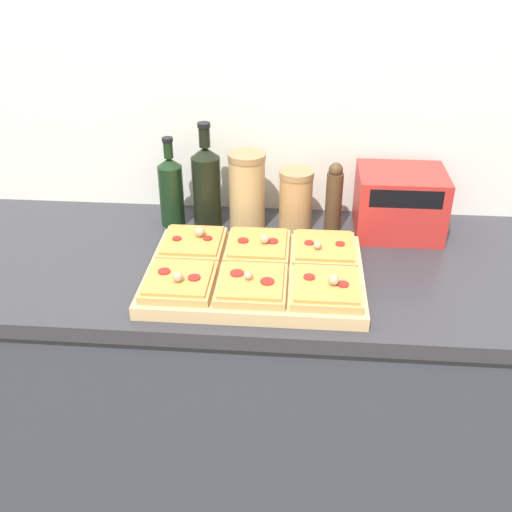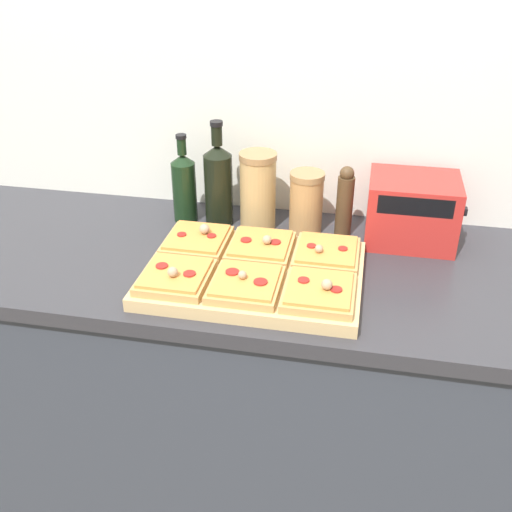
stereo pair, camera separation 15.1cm
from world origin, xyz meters
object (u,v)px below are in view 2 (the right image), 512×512
Objects in this scene: toaster_oven at (412,210)px; olive_oil_bottle at (184,186)px; grain_jar_tall at (258,191)px; cutting_board at (254,274)px; pepper_mill at (345,202)px; wine_bottle at (218,183)px; grain_jar_short at (306,202)px.

olive_oil_bottle is at bearing 179.93° from toaster_oven.
grain_jar_tall is (0.22, -0.00, 0.00)m from olive_oil_bottle.
cutting_board is at bearing -80.93° from grain_jar_tall.
grain_jar_tall reaches higher than toaster_oven.
cutting_board is at bearing -142.41° from toaster_oven.
olive_oil_bottle is 1.29× the size of pepper_mill.
wine_bottle is 1.51× the size of pepper_mill.
grain_jar_tall is (0.12, 0.00, -0.01)m from wine_bottle.
wine_bottle reaches higher than cutting_board.
toaster_oven is at bearing -0.09° from wine_bottle.
grain_jar_tall is 0.14m from grain_jar_short.
grain_jar_short is at bearing 179.83° from toaster_oven.
grain_jar_tall is 1.26× the size of grain_jar_short.
wine_bottle is (-0.16, 0.30, 0.11)m from cutting_board.
grain_jar_short is 0.11m from pepper_mill.
wine_bottle is 0.37m from pepper_mill.
toaster_oven is (0.43, -0.00, -0.02)m from grain_jar_tall.
olive_oil_bottle is (-0.27, 0.30, 0.09)m from cutting_board.
toaster_oven reaches higher than cutting_board.
wine_bottle is 0.26m from grain_jar_short.
grain_jar_short is at bearing 180.00° from pepper_mill.
cutting_board is 2.02× the size of olive_oil_bottle.
grain_jar_short is (0.36, -0.00, -0.02)m from olive_oil_bottle.
grain_jar_short is 0.87× the size of pepper_mill.
grain_jar_tall is 1.10× the size of pepper_mill.
toaster_oven is at bearing 37.59° from cutting_board.
grain_jar_short is 0.29m from toaster_oven.
wine_bottle reaches higher than grain_jar_tall.
toaster_oven is (0.39, 0.30, 0.08)m from cutting_board.
grain_jar_tall is at bearing -0.00° from olive_oil_bottle.
cutting_board is at bearing -123.99° from pepper_mill.
olive_oil_bottle is at bearing 131.98° from cutting_board.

